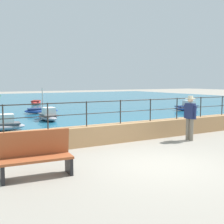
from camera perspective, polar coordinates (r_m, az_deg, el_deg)
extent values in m
plane|color=gray|center=(8.32, 9.00, -10.16)|extent=(120.00, 120.00, 0.00)
cube|color=tan|center=(10.86, -1.56, -4.35)|extent=(20.00, 0.56, 0.70)
cylinder|color=#282623|center=(9.62, -20.54, -1.28)|extent=(0.04, 0.04, 0.90)
cylinder|color=#282623|center=(9.93, -12.45, -0.81)|extent=(0.04, 0.04, 0.90)
cylinder|color=#282623|center=(10.43, -5.01, -0.36)|extent=(0.04, 0.04, 0.90)
cylinder|color=#282623|center=(11.09, 1.66, 0.04)|extent=(0.04, 0.04, 0.90)
cylinder|color=#282623|center=(11.88, 7.51, 0.40)|extent=(0.04, 0.04, 0.90)
cylinder|color=#282623|center=(12.78, 12.58, 0.70)|extent=(0.04, 0.04, 0.90)
cylinder|color=#282623|center=(13.77, 16.96, 0.96)|extent=(0.04, 0.04, 0.90)
cylinder|color=#282623|center=(14.82, 20.74, 1.18)|extent=(0.04, 0.04, 0.90)
cylinder|color=#282623|center=(10.71, -1.58, 2.08)|extent=(18.40, 0.04, 0.04)
cylinder|color=#282623|center=(10.74, -1.57, -0.16)|extent=(18.40, 0.03, 0.03)
cube|color=#236B89|center=(32.54, -20.61, 1.68)|extent=(64.00, 44.32, 0.06)
cube|color=#9E4C28|center=(7.27, -14.48, -8.93)|extent=(1.73, 0.64, 0.06)
cube|color=#9E4C28|center=(7.40, -14.88, -5.89)|extent=(1.71, 0.27, 0.64)
cube|color=black|center=(7.51, -8.41, -10.24)|extent=(0.11, 0.47, 0.43)
cube|color=black|center=(7.24, -20.70, -11.21)|extent=(0.11, 0.47, 0.43)
cylinder|color=slate|center=(11.84, 14.59, -3.28)|extent=(0.15, 0.15, 0.86)
cylinder|color=slate|center=(11.73, 15.28, -3.39)|extent=(0.15, 0.15, 0.86)
cube|color=navy|center=(11.69, 15.03, 0.20)|extent=(0.26, 0.38, 0.60)
cylinder|color=navy|center=(11.85, 14.12, 0.10)|extent=(0.09, 0.09, 0.52)
cylinder|color=navy|center=(11.55, 15.96, -0.10)|extent=(0.09, 0.09, 0.52)
sphere|color=beige|center=(11.66, 15.09, 2.30)|extent=(0.22, 0.22, 0.22)
cylinder|color=beige|center=(11.66, 15.10, 2.54)|extent=(0.38, 0.38, 0.02)
cylinder|color=beige|center=(11.65, 15.11, 2.84)|extent=(0.20, 0.20, 0.10)
ellipsoid|color=red|center=(29.36, -14.64, 1.84)|extent=(1.70, 2.47, 0.36)
cube|color=maroon|center=(29.35, -14.65, 2.13)|extent=(1.41, 1.99, 0.06)
ellipsoid|color=gray|center=(17.23, -12.45, -0.98)|extent=(0.98, 2.33, 0.36)
cube|color=#4D4D51|center=(17.22, -12.46, -0.48)|extent=(0.83, 1.86, 0.06)
cube|color=silver|center=(16.95, -12.26, 0.21)|extent=(0.66, 0.82, 0.40)
ellipsoid|color=#2D4C9E|center=(20.96, -13.66, 0.23)|extent=(2.41, 1.25, 0.36)
cube|color=navy|center=(20.95, -13.67, 0.64)|extent=(1.94, 1.04, 0.06)
cylinder|color=#B2A899|center=(20.90, -13.45, 2.69)|extent=(0.06, 0.06, 1.44)
cube|color=silver|center=(14.12, -20.32, -1.20)|extent=(0.86, 0.71, 0.40)
ellipsoid|color=#2D4C9E|center=(23.25, 14.37, 0.78)|extent=(2.32, 0.96, 0.36)
cube|color=navy|center=(23.24, 14.38, 1.15)|extent=(1.86, 0.81, 0.06)
cube|color=silver|center=(23.40, 14.82, 1.73)|extent=(0.82, 0.65, 0.40)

